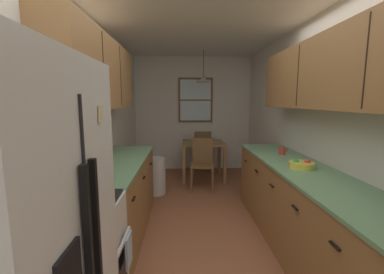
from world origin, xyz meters
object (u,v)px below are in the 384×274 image
Objects in this scene: dining_chair_near at (202,161)px; dining_chair_far at (202,149)px; microwave_over_range at (37,94)px; storage_canister at (94,171)px; table_serving_bowl at (198,140)px; fruit_bowl at (302,164)px; stove_range at (70,269)px; mug_by_coffeemaker at (282,151)px; trash_bin at (156,176)px; dining_table at (203,148)px.

dining_chair_far is at bearing 85.40° from dining_chair_near.
storage_canister is at bearing 79.02° from microwave_over_range.
table_serving_bowl is at bearing -103.04° from dining_chair_far.
storage_canister is 0.71× the size of fruit_bowl.
stove_range is at bearing -155.41° from fruit_bowl.
fruit_bowl is at bearing -71.08° from table_serving_bowl.
dining_chair_far is 2.66m from mug_by_coffeemaker.
table_serving_bowl is at bearing 69.74° from storage_canister.
trash_bin is at bearing 134.44° from fruit_bowl.
dining_chair_far is 1.46× the size of trash_bin.
stove_range is at bearing -142.65° from mug_by_coffeemaker.
microwave_over_range reaches higher than fruit_bowl.
microwave_over_range is 2.37m from fruit_bowl.
microwave_over_range is (-0.11, 0.00, 1.15)m from stove_range.
dining_chair_far is at bearing 71.92° from microwave_over_range.
mug_by_coffeemaker is (0.86, -1.89, 0.33)m from dining_table.
microwave_over_range is 3.40× the size of storage_canister.
dining_table is at bearing 107.54° from fruit_bowl.
fruit_bowl is 2.75m from table_serving_bowl.
table_serving_bowl is at bearing 115.82° from mug_by_coffeemaker.
dining_chair_far is 3.63× the size of fruit_bowl.
table_serving_bowl is (-0.94, 1.95, -0.17)m from mug_by_coffeemaker.
dining_chair_far reaches higher than table_serving_bowl.
fruit_bowl is 1.25× the size of table_serving_bowl.
stove_range reaches higher than fruit_bowl.
stove_range is 6.26× the size of storage_canister.
mug_by_coffeemaker is (2.03, 0.99, -0.04)m from storage_canister.
table_serving_bowl is at bearing 48.51° from trash_bin.
dining_chair_near reaches higher than dining_table.
trash_bin is 1.28m from table_serving_bowl.
dining_chair_near is (1.22, 2.84, -1.12)m from microwave_over_range.
stove_range reaches higher than dining_table.
dining_chair_far is 3.26m from fruit_bowl.
storage_canister reaches higher than dining_chair_far.
table_serving_bowl is at bearing 71.16° from microwave_over_range.
trash_bin is at bearing -131.49° from table_serving_bowl.
stove_range is 1.78× the size of trash_bin.
dining_chair_far is 3.72m from storage_canister.
dining_chair_near is 3.63× the size of fruit_bowl.
dining_chair_near is 1.00× the size of dining_chair_far.
storage_canister is at bearing -110.26° from table_serving_bowl.
dining_chair_near reaches higher than trash_bin.
dining_table is at bearing 67.86° from storage_canister.
dining_table is 2.10m from mug_by_coffeemaker.
mug_by_coffeemaker reaches higher than table_serving_bowl.
storage_canister reaches higher than dining_chair_near.
stove_range is 4.43× the size of fruit_bowl.
microwave_over_range reaches higher than stove_range.
trash_bin is at bearing 81.11° from microwave_over_range.
stove_range is 3.05m from dining_chair_near.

